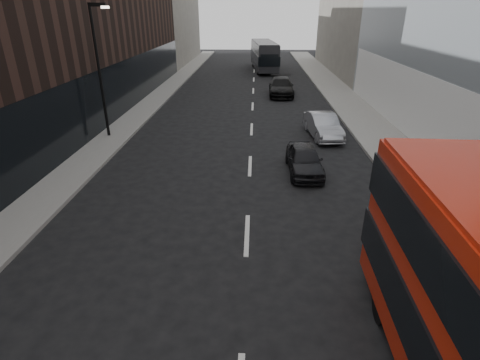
# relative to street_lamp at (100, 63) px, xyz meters

# --- Properties ---
(sidewalk_right) EXTENTS (3.00, 80.00, 0.15)m
(sidewalk_right) POSITION_rel_street_lamp_xyz_m (15.72, 7.00, -4.11)
(sidewalk_right) COLOR slate
(sidewalk_right) RESTS_ON ground
(sidewalk_left) EXTENTS (2.00, 80.00, 0.15)m
(sidewalk_left) POSITION_rel_street_lamp_xyz_m (0.22, 7.00, -4.11)
(sidewalk_left) COLOR slate
(sidewalk_left) RESTS_ON ground
(building_left_mid) EXTENTS (5.00, 24.00, 14.00)m
(building_left_mid) POSITION_rel_street_lamp_xyz_m (-3.28, 12.00, 2.82)
(building_left_mid) COLOR black
(building_left_mid) RESTS_ON ground
(building_left_far) EXTENTS (5.00, 20.00, 13.00)m
(building_left_far) POSITION_rel_street_lamp_xyz_m (-3.28, 34.00, 2.32)
(building_left_far) COLOR #68625B
(building_left_far) RESTS_ON ground
(street_lamp) EXTENTS (1.06, 0.22, 7.00)m
(street_lamp) POSITION_rel_street_lamp_xyz_m (0.00, 0.00, 0.00)
(street_lamp) COLOR black
(street_lamp) RESTS_ON sidewalk_left
(grey_bus) EXTENTS (3.37, 10.41, 3.31)m
(grey_bus) POSITION_rel_street_lamp_xyz_m (9.39, 26.71, -2.41)
(grey_bus) COLOR black
(grey_bus) RESTS_ON ground
(car_a) EXTENTS (1.57, 3.73, 1.26)m
(car_a) POSITION_rel_street_lamp_xyz_m (10.70, -4.63, -3.55)
(car_a) COLOR black
(car_a) RESTS_ON ground
(car_b) EXTENTS (1.90, 4.26, 1.36)m
(car_b) POSITION_rel_street_lamp_xyz_m (12.38, 0.67, -3.50)
(car_b) COLOR #95979D
(car_b) RESTS_ON ground
(car_c) EXTENTS (2.16, 5.10, 1.47)m
(car_c) POSITION_rel_street_lamp_xyz_m (10.63, 12.18, -3.45)
(car_c) COLOR black
(car_c) RESTS_ON ground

